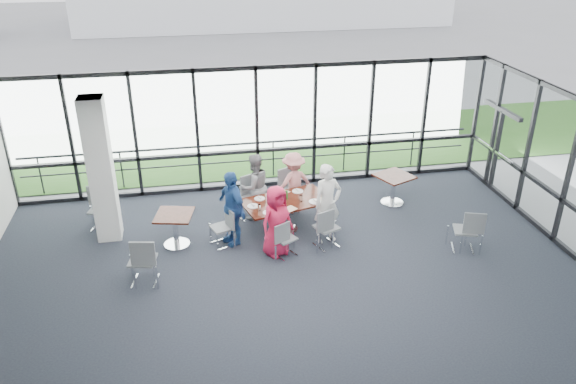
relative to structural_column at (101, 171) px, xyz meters
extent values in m
cube|color=#1F222E|center=(3.60, -3.00, -1.61)|extent=(12.00, 10.00, 0.02)
cube|color=silver|center=(3.60, -3.00, 1.60)|extent=(12.00, 10.00, 0.04)
cube|color=white|center=(3.60, 2.00, 0.00)|extent=(12.00, 0.10, 3.20)
cube|color=black|center=(9.60, 0.75, -0.55)|extent=(0.12, 1.60, 2.10)
cube|color=white|center=(0.00, 0.00, 0.00)|extent=(0.50, 0.50, 3.20)
cube|color=gray|center=(3.60, 7.00, -1.62)|extent=(80.00, 70.00, 0.02)
cube|color=#285D1A|center=(3.60, 5.00, -1.59)|extent=(80.00, 5.00, 0.01)
cylinder|color=#2D2D33|center=(3.60, 2.60, -1.10)|extent=(12.00, 0.06, 0.06)
cube|color=black|center=(3.88, -0.44, -0.87)|extent=(2.11, 1.50, 0.04)
cylinder|color=silver|center=(3.88, -0.44, -1.25)|extent=(0.12, 0.12, 0.71)
cylinder|color=silver|center=(3.88, -0.44, -1.59)|extent=(0.56, 0.56, 0.03)
cube|color=black|center=(1.44, -0.64, -0.87)|extent=(0.92, 0.92, 0.04)
cylinder|color=silver|center=(1.44, -0.64, -1.25)|extent=(0.12, 0.12, 0.71)
cube|color=black|center=(6.74, 0.38, -0.87)|extent=(1.04, 1.04, 0.04)
cylinder|color=silver|center=(6.74, 0.38, -1.25)|extent=(0.12, 0.12, 0.71)
imported|color=#D41D46|center=(3.52, -1.39, -0.82)|extent=(0.90, 0.80, 1.55)
imported|color=silver|center=(4.69, -1.04, -0.71)|extent=(0.76, 0.64, 1.78)
imported|color=gray|center=(3.28, 0.28, -0.80)|extent=(0.90, 0.74, 1.60)
imported|color=#D37E7C|center=(4.24, 0.42, -0.84)|extent=(1.09, 0.79, 1.51)
imported|color=#244D8E|center=(2.66, -0.75, -0.76)|extent=(0.90, 1.12, 1.68)
cylinder|color=white|center=(3.43, -0.96, -0.84)|extent=(0.26, 0.26, 0.01)
cylinder|color=white|center=(4.51, -0.64, -0.84)|extent=(0.28, 0.28, 0.01)
cylinder|color=white|center=(3.33, -0.26, -0.84)|extent=(0.24, 0.24, 0.01)
cylinder|color=white|center=(4.24, -0.05, -0.84)|extent=(0.26, 0.26, 0.01)
cylinder|color=white|center=(3.14, -0.60, -0.84)|extent=(0.25, 0.25, 0.01)
cylinder|color=white|center=(3.69, -0.73, -0.78)|extent=(0.07, 0.07, 0.15)
cylinder|color=white|center=(4.21, -0.55, -0.78)|extent=(0.07, 0.07, 0.15)
cylinder|color=white|center=(3.85, -0.18, -0.78)|extent=(0.07, 0.07, 0.14)
cylinder|color=white|center=(3.24, -0.80, -0.78)|extent=(0.07, 0.07, 0.14)
cube|color=silver|center=(3.87, -0.88, -0.85)|extent=(0.40, 0.37, 0.00)
cube|color=silver|center=(4.72, -0.56, -0.85)|extent=(0.34, 0.28, 0.00)
cube|color=silver|center=(3.88, -0.05, -0.85)|extent=(0.39, 0.38, 0.00)
cube|color=black|center=(3.89, -0.35, -0.83)|extent=(0.10, 0.07, 0.04)
cylinder|color=#970B0D|center=(3.89, -0.33, -0.76)|extent=(0.06, 0.06, 0.18)
cylinder|color=#166D17|center=(3.92, -0.38, -0.75)|extent=(0.05, 0.05, 0.20)
camera|label=1|loc=(1.86, -11.38, 4.78)|focal=35.00mm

